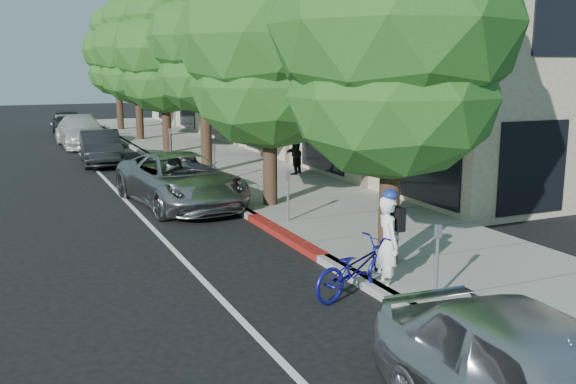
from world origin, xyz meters
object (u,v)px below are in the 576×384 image
street_tree_1 (269,41)px  dark_suv_far (68,122)px  street_tree_2 (204,40)px  street_tree_5 (117,52)px  white_pickup (82,132)px  silver_suv (180,180)px  street_tree_4 (137,50)px  dark_sedan (101,148)px  cyclist (388,244)px  pedestrian (293,152)px  street_tree_0 (395,31)px  bicycle (356,268)px  street_tree_3 (164,52)px

street_tree_1 → dark_suv_far: 24.05m
street_tree_1 → street_tree_2: size_ratio=1.00×
street_tree_5 → white_pickup: size_ratio=1.45×
silver_suv → dark_suv_far: size_ratio=1.26×
street_tree_2 → silver_suv: (-2.16, -4.50, -4.09)m
street_tree_1 → dark_suv_far: street_tree_1 is taller
street_tree_4 → dark_sedan: size_ratio=1.82×
cyclist → pedestrian: pedestrian is taller
street_tree_1 → street_tree_4: size_ratio=0.99×
street_tree_0 → dark_sedan: (-3.10, 16.50, -3.88)m
street_tree_2 → bicycle: 13.76m
bicycle → white_pickup: 23.99m
street_tree_0 → street_tree_3: size_ratio=1.01×
street_tree_5 → pedestrian: street_tree_5 is taller
street_tree_4 → silver_suv: street_tree_4 is taller
street_tree_4 → street_tree_5: (0.00, 6.00, 0.02)m
street_tree_3 → white_pickup: (-3.10, 4.92, -3.81)m
white_pickup → dark_suv_far: size_ratio=1.22×
cyclist → dark_suv_far: size_ratio=0.40×
dark_sedan → street_tree_2: bearing=-51.8°
pedestrian → street_tree_5: bearing=-123.2°
silver_suv → dark_sedan: bearing=90.1°
street_tree_3 → street_tree_5: (0.00, 12.00, 0.21)m
street_tree_2 → cyclist: 13.61m
street_tree_5 → street_tree_1: bearing=-90.0°
street_tree_5 → pedestrian: (2.68, -19.65, -3.82)m
street_tree_4 → pedestrian: (2.68, -13.65, -3.80)m
street_tree_3 → street_tree_5: street_tree_5 is taller
street_tree_4 → dark_suv_far: (-3.10, 5.54, -4.04)m
bicycle → dark_sedan: (-1.80, 17.50, 0.19)m
street_tree_0 → street_tree_2: size_ratio=0.98×
street_tree_0 → street_tree_3: 18.00m
cyclist → white_pickup: cyclist is taller
street_tree_4 → cyclist: 25.31m
cyclist → dark_sedan: size_ratio=0.41×
street_tree_4 → dark_sedan: bearing=-112.5°
street_tree_1 → silver_suv: street_tree_1 is taller
bicycle → street_tree_4: bearing=-19.7°
street_tree_2 → dark_sedan: street_tree_2 is taller
cyclist → dark_sedan: bearing=20.8°
street_tree_2 → dark_sedan: bearing=124.6°
bicycle → dark_sedan: size_ratio=0.46×
street_tree_5 → street_tree_3: bearing=-90.0°
street_tree_3 → dark_sedan: street_tree_3 is taller
street_tree_3 → pedestrian: size_ratio=4.54×
cyclist → street_tree_2: bearing=9.9°
silver_suv → pedestrian: pedestrian is taller
dark_sedan → cyclist: bearing=-78.4°
street_tree_1 → dark_sedan: (-3.10, 10.50, -3.91)m
street_tree_3 → bicycle: size_ratio=3.86×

